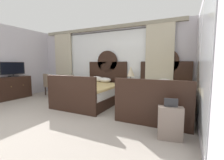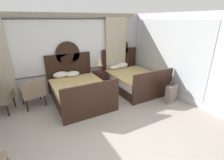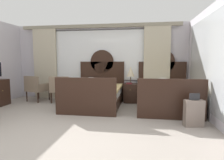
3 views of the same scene
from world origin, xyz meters
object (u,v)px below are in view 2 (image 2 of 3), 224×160
object	(u,v)px
armchair_by_window_left	(33,91)
suitcase_on_floor	(171,94)
table_lamp_on_nightstand	(99,61)
nightstand_between_beds	(100,80)
book_on_nightstand	(100,72)
bed_near_mirror	(133,79)
bed_near_window	(79,90)

from	to	relation	value
armchair_by_window_left	suitcase_on_floor	xyz separation A→B (m)	(3.81, -1.80, -0.20)
table_lamp_on_nightstand	nightstand_between_beds	bearing A→B (deg)	-82.67
nightstand_between_beds	book_on_nightstand	distance (m)	0.35
book_on_nightstand	suitcase_on_floor	distance (m)	2.58
book_on_nightstand	suitcase_on_floor	size ratio (longest dim) A/B	0.36
bed_near_mirror	armchair_by_window_left	distance (m)	3.42
book_on_nightstand	table_lamp_on_nightstand	bearing A→B (deg)	74.88
table_lamp_on_nightstand	book_on_nightstand	world-z (taller)	table_lamp_on_nightstand
bed_near_mirror	table_lamp_on_nightstand	world-z (taller)	bed_near_mirror
armchair_by_window_left	suitcase_on_floor	size ratio (longest dim) A/B	1.23
nightstand_between_beds	table_lamp_on_nightstand	distance (m)	0.71
armchair_by_window_left	suitcase_on_floor	world-z (taller)	armchair_by_window_left
bed_near_mirror	nightstand_between_beds	bearing A→B (deg)	148.20
book_on_nightstand	nightstand_between_beds	bearing A→B (deg)	63.28
book_on_nightstand	armchair_by_window_left	world-z (taller)	armchair_by_window_left
bed_near_mirror	suitcase_on_floor	size ratio (longest dim) A/B	3.01
bed_near_mirror	nightstand_between_beds	size ratio (longest dim) A/B	3.37
bed_near_window	table_lamp_on_nightstand	bearing A→B (deg)	33.79
bed_near_window	table_lamp_on_nightstand	world-z (taller)	bed_near_window
table_lamp_on_nightstand	suitcase_on_floor	distance (m)	2.75
armchair_by_window_left	nightstand_between_beds	bearing A→B (deg)	8.34
nightstand_between_beds	book_on_nightstand	bearing A→B (deg)	-116.72
table_lamp_on_nightstand	armchair_by_window_left	size ratio (longest dim) A/B	0.64
nightstand_between_beds	bed_near_window	bearing A→B (deg)	-148.38
nightstand_between_beds	suitcase_on_floor	distance (m)	2.60
bed_near_mirror	table_lamp_on_nightstand	bearing A→B (deg)	146.36
nightstand_between_beds	table_lamp_on_nightstand	world-z (taller)	table_lamp_on_nightstand
nightstand_between_beds	armchair_by_window_left	size ratio (longest dim) A/B	0.72
nightstand_between_beds	book_on_nightstand	world-z (taller)	book_on_nightstand
bed_near_mirror	book_on_nightstand	xyz separation A→B (m)	(-1.09, 0.56, 0.29)
table_lamp_on_nightstand	suitcase_on_floor	world-z (taller)	table_lamp_on_nightstand
table_lamp_on_nightstand	suitcase_on_floor	size ratio (longest dim) A/B	0.79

